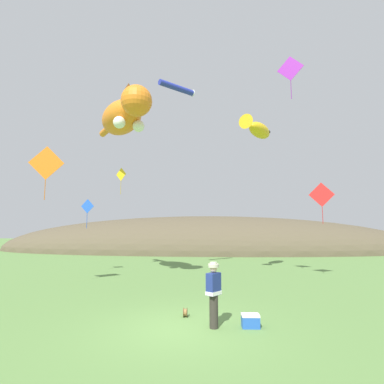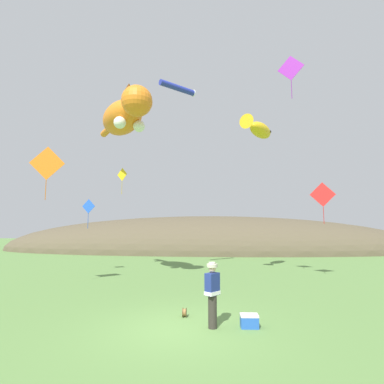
# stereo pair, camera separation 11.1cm
# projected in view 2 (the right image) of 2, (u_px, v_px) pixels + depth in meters

# --- Properties ---
(ground_plane) EXTENTS (120.00, 120.00, 0.00)m
(ground_plane) POSITION_uv_depth(u_px,v_px,m) (181.00, 329.00, 8.16)
(ground_plane) COLOR #5B8442
(distant_hill_ridge) EXTENTS (48.92, 14.79, 7.96)m
(distant_hill_ridge) POSITION_uv_depth(u_px,v_px,m) (207.00, 251.00, 34.66)
(distant_hill_ridge) COLOR brown
(distant_hill_ridge) RESTS_ON ground
(festival_attendant) EXTENTS (0.46, 0.49, 1.77)m
(festival_attendant) POSITION_uv_depth(u_px,v_px,m) (212.00, 292.00, 8.29)
(festival_attendant) COLOR #332D28
(festival_attendant) RESTS_ON ground
(kite_spool) EXTENTS (0.12, 0.28, 0.28)m
(kite_spool) POSITION_uv_depth(u_px,v_px,m) (184.00, 312.00, 9.22)
(kite_spool) COLOR olive
(kite_spool) RESTS_ON ground
(picnic_cooler) EXTENTS (0.50, 0.35, 0.36)m
(picnic_cooler) POSITION_uv_depth(u_px,v_px,m) (249.00, 321.00, 8.24)
(picnic_cooler) COLOR blue
(picnic_cooler) RESTS_ON ground
(kite_giant_cat) EXTENTS (4.39, 5.62, 2.01)m
(kite_giant_cat) POSITION_uv_depth(u_px,v_px,m) (125.00, 116.00, 16.07)
(kite_giant_cat) COLOR orange
(kite_fish_windsock) EXTENTS (2.35, 3.13, 0.97)m
(kite_fish_windsock) POSITION_uv_depth(u_px,v_px,m) (258.00, 129.00, 17.60)
(kite_fish_windsock) COLOR gold
(kite_tube_streamer) EXTENTS (2.14, 1.97, 0.44)m
(kite_tube_streamer) POSITION_uv_depth(u_px,v_px,m) (178.00, 88.00, 18.48)
(kite_tube_streamer) COLOR #2633A5
(kite_diamond_violet) EXTENTS (1.13, 0.50, 2.13)m
(kite_diamond_violet) POSITION_uv_depth(u_px,v_px,m) (291.00, 68.00, 14.14)
(kite_diamond_violet) COLOR purple
(kite_diamond_blue) EXTENTS (0.85, 0.15, 1.76)m
(kite_diamond_blue) POSITION_uv_depth(u_px,v_px,m) (89.00, 207.00, 18.02)
(kite_diamond_blue) COLOR blue
(kite_diamond_orange) EXTENTS (1.49, 0.36, 2.43)m
(kite_diamond_orange) POSITION_uv_depth(u_px,v_px,m) (47.00, 163.00, 13.45)
(kite_diamond_orange) COLOR orange
(kite_diamond_red) EXTENTS (1.30, 0.22, 2.22)m
(kite_diamond_red) POSITION_uv_depth(u_px,v_px,m) (323.00, 195.00, 15.95)
(kite_diamond_red) COLOR red
(kite_diamond_gold) EXTENTS (0.80, 0.44, 1.79)m
(kite_diamond_gold) POSITION_uv_depth(u_px,v_px,m) (122.00, 175.00, 20.07)
(kite_diamond_gold) COLOR yellow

